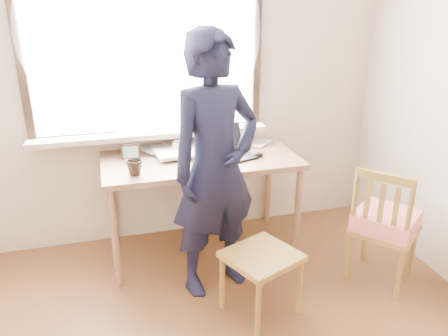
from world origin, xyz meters
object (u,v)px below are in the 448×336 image
object	(u,v)px
laptop	(228,150)
work_chair	(262,263)
mug_dark	(134,168)
side_chair	(385,223)
mug_white	(180,147)
person	(215,168)
desk	(201,168)

from	to	relation	value
laptop	work_chair	xyz separation A→B (m)	(-0.01, -0.83, -0.49)
mug_dark	side_chair	size ratio (longest dim) A/B	0.13
laptop	side_chair	distance (m)	1.25
mug_white	work_chair	world-z (taller)	mug_white
person	desk	bearing A→B (deg)	71.02
desk	work_chair	size ratio (longest dim) A/B	2.73
person	mug_white	bearing A→B (deg)	83.14
desk	side_chair	distance (m)	1.39
person	laptop	bearing A→B (deg)	46.53
mug_dark	work_chair	xyz separation A→B (m)	(0.70, -0.64, -0.48)
laptop	mug_white	size ratio (longest dim) A/B	3.38
side_chair	person	size ratio (longest dim) A/B	0.50
work_chair	side_chair	size ratio (longest dim) A/B	0.61
work_chair	mug_dark	bearing A→B (deg)	137.73
mug_white	mug_dark	size ratio (longest dim) A/B	1.04
side_chair	person	xyz separation A→B (m)	(-1.15, 0.29, 0.42)
laptop	mug_white	bearing A→B (deg)	150.75
mug_dark	laptop	bearing A→B (deg)	14.45
work_chair	person	xyz separation A→B (m)	(-0.20, 0.38, 0.53)
work_chair	mug_white	bearing A→B (deg)	107.66
mug_white	side_chair	xyz separation A→B (m)	(1.27, -0.92, -0.37)
mug_white	person	bearing A→B (deg)	-79.00
mug_dark	side_chair	bearing A→B (deg)	-18.38
side_chair	work_chair	bearing A→B (deg)	-174.49
laptop	side_chair	world-z (taller)	laptop
desk	mug_white	size ratio (longest dim) A/B	12.27
desk	person	xyz separation A→B (m)	(-0.01, -0.48, 0.18)
desk	side_chair	size ratio (longest dim) A/B	1.67
desk	laptop	world-z (taller)	laptop
desk	work_chair	xyz separation A→B (m)	(0.19, -0.86, -0.35)
mug_white	side_chair	size ratio (longest dim) A/B	0.14
desk	mug_white	bearing A→B (deg)	130.47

